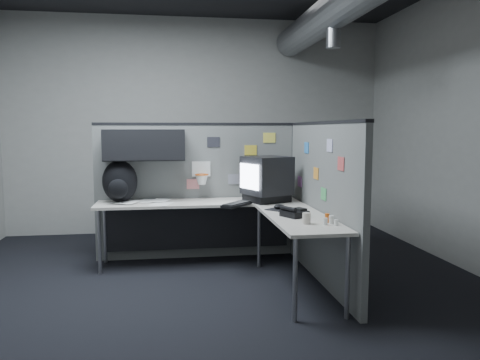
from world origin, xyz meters
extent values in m
cube|color=black|center=(0.00, 0.00, -0.01)|extent=(5.60, 5.60, 0.01)
cube|color=#9E9E99|center=(0.00, 2.80, 1.60)|extent=(5.60, 0.01, 3.20)
cube|color=#9E9E99|center=(0.00, -2.80, 1.60)|extent=(5.60, 0.01, 3.20)
cylinder|color=slate|center=(1.40, 0.80, 2.60)|extent=(0.16, 0.16, 0.30)
cube|color=slate|center=(-0.08, 1.30, 0.80)|extent=(2.43, 0.06, 1.60)
cube|color=black|center=(-0.08, 1.30, 1.61)|extent=(2.43, 0.07, 0.03)
cube|color=black|center=(1.10, 1.30, 0.80)|extent=(0.07, 0.07, 1.60)
cube|color=black|center=(-0.70, 1.10, 1.38)|extent=(0.90, 0.35, 0.35)
cube|color=black|center=(-0.70, 0.93, 1.38)|extent=(0.90, 0.02, 0.33)
cube|color=silver|center=(-0.05, 1.26, 1.08)|extent=(0.22, 0.02, 0.18)
torus|color=#D85914|center=(-0.05, 1.17, 1.02)|extent=(0.16, 0.16, 0.01)
cone|color=white|center=(-0.05, 1.17, 0.96)|extent=(0.14, 0.14, 0.11)
cube|color=silver|center=(-0.95, 1.26, 1.02)|extent=(0.15, 0.01, 0.12)
cube|color=#26262D|center=(0.10, 1.26, 1.40)|extent=(0.15, 0.01, 0.12)
cube|color=gray|center=(0.35, 1.26, 0.95)|extent=(0.15, 0.01, 0.12)
cube|color=gold|center=(0.55, 1.26, 1.30)|extent=(0.15, 0.01, 0.12)
cube|color=#E5D84C|center=(0.78, 1.26, 1.45)|extent=(0.15, 0.01, 0.12)
cube|color=#D87F7F|center=(-0.15, 1.26, 0.90)|extent=(0.15, 0.01, 0.12)
cube|color=slate|center=(1.10, 0.22, 0.80)|extent=(0.06, 2.23, 1.60)
cube|color=black|center=(1.10, 0.22, 1.61)|extent=(0.07, 2.23, 0.03)
cube|color=#337FCC|center=(1.06, 0.65, 1.35)|extent=(0.01, 0.15, 0.12)
cube|color=orange|center=(1.06, 0.30, 1.10)|extent=(0.01, 0.15, 0.12)
cube|color=silver|center=(1.06, -0.10, 1.40)|extent=(0.01, 0.15, 0.12)
cube|color=#B266B2|center=(1.06, 0.90, 0.95)|extent=(0.01, 0.15, 0.12)
cube|color=#CC4C4C|center=(1.06, -0.40, 1.25)|extent=(0.01, 0.15, 0.12)
cube|color=#4CB266|center=(1.06, 0.05, 0.92)|extent=(0.01, 0.15, 0.12)
cube|color=beige|center=(-0.10, 0.98, 0.71)|extent=(2.30, 0.56, 0.03)
cube|color=beige|center=(0.78, -0.07, 0.71)|extent=(0.56, 1.55, 0.03)
cube|color=black|center=(-0.10, 1.20, 0.40)|extent=(2.18, 0.02, 0.55)
cylinder|color=gray|center=(-1.18, 0.76, 0.35)|extent=(0.04, 0.04, 0.70)
cylinder|color=gray|center=(-1.18, 1.20, 0.35)|extent=(0.04, 0.04, 0.70)
cylinder|color=gray|center=(0.56, 0.76, 0.35)|extent=(0.04, 0.04, 0.70)
cylinder|color=gray|center=(0.56, -0.78, 0.35)|extent=(0.04, 0.04, 0.70)
cylinder|color=gray|center=(1.00, -0.78, 0.35)|extent=(0.04, 0.04, 0.70)
cube|color=black|center=(0.67, 0.87, 0.77)|extent=(0.54, 0.52, 0.09)
cube|color=black|center=(0.67, 0.87, 1.03)|extent=(0.59, 0.59, 0.43)
cube|color=#D1E2F9|center=(0.45, 0.77, 1.03)|extent=(0.16, 0.33, 0.28)
cube|color=black|center=(0.29, 0.61, 0.74)|extent=(0.38, 0.41, 0.03)
cube|color=black|center=(0.29, 0.61, 0.76)|extent=(0.34, 0.37, 0.01)
cube|color=black|center=(0.69, 0.32, 0.73)|extent=(0.32, 0.31, 0.01)
ellipsoid|color=black|center=(0.69, 0.32, 0.76)|extent=(0.12, 0.09, 0.05)
cube|color=black|center=(0.74, -0.09, 0.76)|extent=(0.27, 0.28, 0.06)
cylinder|color=black|center=(0.67, -0.11, 0.81)|extent=(0.13, 0.19, 0.04)
cube|color=black|center=(0.79, -0.07, 0.80)|extent=(0.13, 0.14, 0.02)
cylinder|color=silver|center=(0.97, -0.47, 0.77)|extent=(0.05, 0.05, 0.07)
cylinder|color=silver|center=(0.90, -0.50, 0.76)|extent=(0.05, 0.05, 0.06)
cylinder|color=silver|center=(0.98, -0.54, 0.76)|extent=(0.04, 0.04, 0.05)
cylinder|color=#D85914|center=(0.95, -0.41, 0.77)|extent=(0.05, 0.05, 0.08)
cylinder|color=#BAB0A4|center=(0.75, -0.44, 0.78)|extent=(0.07, 0.07, 0.10)
cube|color=white|center=(-0.52, 0.86, 0.73)|extent=(0.29, 0.34, 0.00)
cube|color=white|center=(-0.69, 1.08, 0.73)|extent=(0.29, 0.34, 0.00)
cube|color=white|center=(-0.94, 1.08, 0.74)|extent=(0.29, 0.34, 0.00)
cube|color=white|center=(-0.54, 1.07, 0.74)|extent=(0.29, 0.34, 0.00)
cube|color=white|center=(-0.88, 0.98, 0.74)|extent=(0.29, 0.34, 0.00)
ellipsoid|color=black|center=(-0.98, 1.06, 0.97)|extent=(0.47, 0.40, 0.48)
ellipsoid|color=black|center=(-0.98, 0.90, 0.90)|extent=(0.24, 0.19, 0.21)
camera|label=1|loc=(-0.42, -4.31, 1.55)|focal=35.00mm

